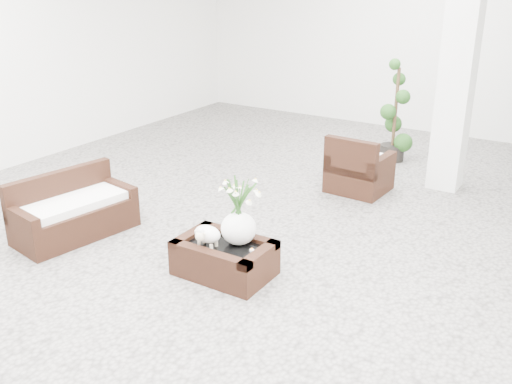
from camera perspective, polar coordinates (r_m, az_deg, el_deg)
The scene contains 9 objects.
ground at distance 6.28m, azimuth 0.49°, elevation -5.00°, with size 11.00×11.00×0.00m, color gray.
column at distance 7.87m, azimuth 19.46°, elevation 12.56°, with size 0.40×0.40×3.50m, color white.
coffee_table at distance 5.61m, azimuth -3.12°, elevation -6.65°, with size 0.90×0.60×0.31m, color #331A0F.
sheep_figurine at distance 5.48m, azimuth -4.80°, elevation -4.32°, with size 0.28×0.23×0.21m, color white.
planter_narcissus at distance 5.39m, azimuth -1.75°, elevation -1.27°, with size 0.44×0.44×0.80m, color white, non-canonical shape.
tealight at distance 5.39m, azimuth -0.40°, elevation -5.76°, with size 0.04×0.04×0.03m, color white.
armchair at distance 7.73m, azimuth 10.22°, elevation 2.85°, with size 0.72×0.69×0.77m, color #331A0F.
loveseat at distance 6.62m, azimuth -17.53°, elevation -1.35°, with size 1.29×0.62×0.69m, color #331A0F.
topiary at distance 9.01m, azimuth 13.58°, elevation 7.69°, with size 0.40×0.40×1.52m, color #1B3D13, non-canonical shape.
Camera 1 is at (2.95, -4.80, 2.77)m, focal length 40.59 mm.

